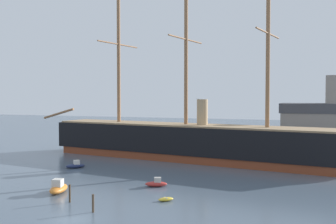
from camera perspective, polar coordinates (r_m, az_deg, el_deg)
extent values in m
plane|color=#4C5B6B|center=(48.32, -13.11, -14.33)|extent=(400.00, 400.00, 0.00)
cube|color=brown|center=(89.00, 2.48, -6.09)|extent=(61.93, 18.54, 1.59)
cube|color=black|center=(88.54, 2.48, -3.76)|extent=(64.51, 19.31, 5.70)
ellipsoid|color=black|center=(105.05, -12.00, -3.29)|extent=(12.68, 10.28, 7.29)
ellipsoid|color=black|center=(79.98, 21.70, -5.14)|extent=(12.68, 10.28, 7.29)
cube|color=#9E7F5B|center=(88.27, 2.48, -1.81)|extent=(63.13, 18.36, 0.34)
cylinder|color=#936642|center=(97.55, -6.82, 7.18)|extent=(0.80, 0.80, 29.62)
cylinder|color=#936642|center=(97.92, -6.83, 9.25)|extent=(2.68, 15.18, 0.32)
cylinder|color=#936642|center=(88.44, 2.50, 7.70)|extent=(0.80, 0.80, 29.62)
cylinder|color=#936642|center=(88.84, 2.51, 9.98)|extent=(2.68, 15.18, 0.32)
cylinder|color=#936642|center=(82.12, 13.62, 8.05)|extent=(0.80, 0.80, 29.62)
cylinder|color=#936642|center=(82.55, 13.64, 10.51)|extent=(2.68, 15.18, 0.32)
cylinder|color=#936642|center=(109.51, -14.85, -0.21)|extent=(10.05, 2.12, 3.03)
cylinder|color=tan|center=(86.47, 4.75, -0.12)|extent=(2.28, 2.28, 5.70)
ellipsoid|color=orange|center=(61.44, -14.85, -10.20)|extent=(3.22, 5.18, 1.12)
cube|color=beige|center=(60.95, -14.96, -9.44)|extent=(1.65, 1.77, 1.12)
ellipsoid|color=gold|center=(55.02, -0.31, -11.94)|extent=(2.15, 2.09, 0.49)
cube|color=beige|center=(54.97, -0.31, -11.75)|extent=(0.67, 0.70, 0.08)
ellipsoid|color=#B22D28|center=(63.35, -1.65, -9.90)|extent=(3.60, 2.46, 0.78)
cube|color=#B2ADA3|center=(63.22, -1.44, -9.35)|extent=(1.27, 1.20, 0.78)
ellipsoid|color=#1E284C|center=(80.88, -12.67, -7.27)|extent=(3.59, 3.51, 0.83)
cube|color=beige|center=(80.82, -12.50, -6.80)|extent=(1.45, 1.44, 0.83)
ellipsoid|color=#1E284C|center=(79.34, 17.15, -7.55)|extent=(3.17, 2.57, 0.69)
cube|color=#4C4C51|center=(79.30, 17.16, -7.37)|extent=(0.78, 1.07, 0.11)
ellipsoid|color=#7FB2D6|center=(106.89, -9.57, -4.99)|extent=(1.52, 2.53, 0.56)
cube|color=beige|center=(106.87, -9.57, -4.88)|extent=(0.90, 0.40, 0.09)
cylinder|color=#423323|center=(55.62, -13.40, -10.88)|extent=(0.26, 0.26, 2.32)
cylinder|color=#4C3D2D|center=(50.58, -10.30, -12.28)|extent=(0.29, 0.29, 2.15)
cube|color=gray|center=(106.92, 21.77, 2.92)|extent=(3.20, 3.20, 6.74)
ellipsoid|color=silver|center=(70.82, 4.21, 1.81)|extent=(0.28, 0.32, 0.11)
sphere|color=silver|center=(70.63, 4.27, 1.81)|extent=(0.09, 0.09, 0.09)
cube|color=#ADA89E|center=(70.92, 4.42, 1.82)|extent=(0.43, 0.37, 0.10)
cube|color=#ADA89E|center=(70.71, 4.00, 1.82)|extent=(0.43, 0.37, 0.10)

